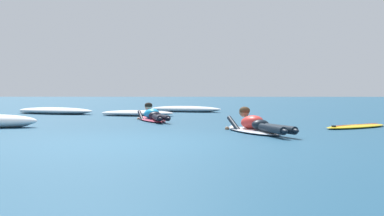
% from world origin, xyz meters
% --- Properties ---
extents(ground_plane, '(120.00, 120.00, 0.00)m').
position_xyz_m(ground_plane, '(0.00, 10.00, 0.00)').
color(ground_plane, navy).
extents(surfer_near, '(1.26, 2.49, 0.55)m').
position_xyz_m(surfer_near, '(1.96, 1.81, 0.14)').
color(surfer_near, silver).
rests_on(surfer_near, ground).
extents(surfer_far, '(1.22, 2.51, 0.53)m').
position_xyz_m(surfer_far, '(-0.43, 5.37, 0.14)').
color(surfer_far, '#E54C66').
rests_on(surfer_far, ground).
extents(drifting_surfboard, '(1.84, 1.56, 0.16)m').
position_xyz_m(drifting_surfboard, '(4.29, 3.14, 0.03)').
color(drifting_surfboard, yellow).
rests_on(drifting_surfboard, ground).
extents(whitewater_front, '(3.34, 2.18, 0.24)m').
position_xyz_m(whitewater_front, '(-4.40, 9.41, 0.11)').
color(whitewater_front, white).
rests_on(whitewater_front, ground).
extents(whitewater_mid_right, '(3.04, 1.76, 0.24)m').
position_xyz_m(whitewater_mid_right, '(0.20, 11.19, 0.11)').
color(whitewater_mid_right, white).
rests_on(whitewater_mid_right, ground).
extents(whitewater_back, '(2.56, 1.26, 0.19)m').
position_xyz_m(whitewater_back, '(-1.25, 8.12, 0.09)').
color(whitewater_back, white).
rests_on(whitewater_back, ground).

